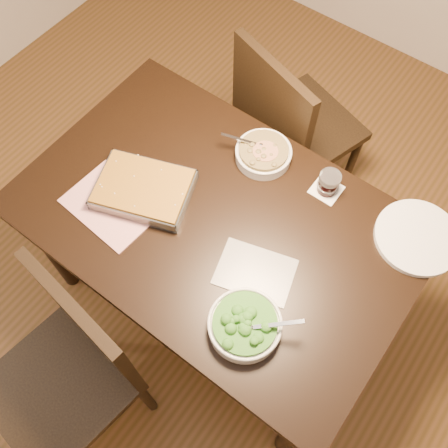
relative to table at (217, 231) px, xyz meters
The scene contains 12 objects.
ground 0.65m from the table, ahead, with size 4.00×4.00×0.00m, color #4C3515.
table is the anchor object (origin of this frame).
magazine_a 0.39m from the table, 151.45° to the right, with size 0.32×0.24×0.01m, color #C3374C.
magazine_b 0.26m from the table, 20.63° to the right, with size 0.25×0.18×0.00m, color #292B32.
coaster 0.43m from the table, 53.34° to the left, with size 0.10×0.10×0.00m, color white.
stew_bowl 0.34m from the table, 93.13° to the left, with size 0.22×0.21×0.08m.
broccoli_bowl 0.42m from the table, 40.20° to the right, with size 0.24×0.23×0.09m.
baking_dish 0.31m from the table, 164.58° to the right, with size 0.40×0.34×0.06m.
wine_tumbler 0.44m from the table, 53.34° to the left, with size 0.08×0.08×0.09m.
dinner_plate 0.70m from the table, 30.20° to the left, with size 0.29×0.29×0.02m, color silver.
chair_near 0.69m from the table, 100.43° to the right, with size 0.50×0.50×0.96m.
chair_far 0.67m from the table, 98.60° to the left, with size 0.57×0.57×0.97m.
Camera 1 is at (0.53, -0.66, 2.29)m, focal length 40.00 mm.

